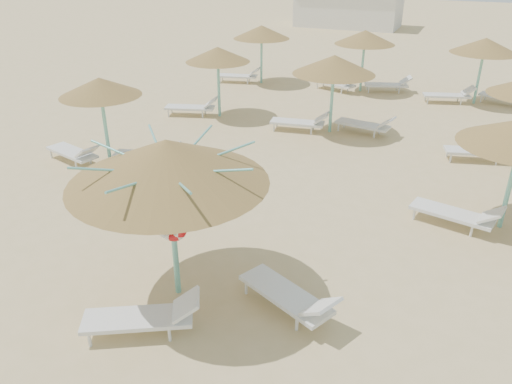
% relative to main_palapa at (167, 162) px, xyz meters
% --- Properties ---
extents(ground, '(120.00, 120.00, 0.00)m').
position_rel_main_palapa_xyz_m(ground, '(0.38, 0.12, -2.74)').
color(ground, tan).
rests_on(ground, ground).
extents(main_palapa, '(3.51, 3.51, 3.15)m').
position_rel_main_palapa_xyz_m(main_palapa, '(0.00, 0.00, 0.00)').
color(main_palapa, '#70C2B6').
rests_on(main_palapa, ground).
extents(lounger_main_a, '(2.04, 1.50, 0.73)m').
position_rel_main_palapa_xyz_m(lounger_main_a, '(0.10, -1.19, -2.39)').
color(lounger_main_a, silver).
rests_on(lounger_main_a, ground).
extents(lounger_main_b, '(2.12, 1.42, 0.75)m').
position_rel_main_palapa_xyz_m(lounger_main_b, '(2.20, 0.31, -2.38)').
color(lounger_main_b, silver).
rests_on(lounger_main_b, ground).
extents(palapa_field, '(15.74, 13.88, 2.71)m').
position_rel_main_palapa_xyz_m(palapa_field, '(0.53, 11.12, -0.45)').
color(palapa_field, '#70C2B6').
rests_on(palapa_field, ground).
extents(service_hut, '(8.40, 4.40, 3.25)m').
position_rel_main_palapa_xyz_m(service_hut, '(-5.62, 35.12, -1.10)').
color(service_hut, silver).
rests_on(service_hut, ground).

